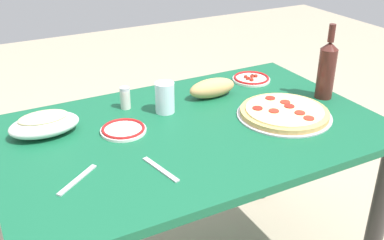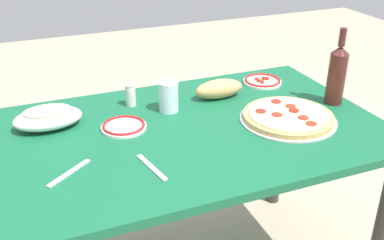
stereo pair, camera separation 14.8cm
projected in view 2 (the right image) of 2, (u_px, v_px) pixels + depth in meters
name	position (u px, v px, depth m)	size (l,w,h in m)	color
dining_table	(192.00, 156.00, 1.69)	(1.36, 0.86, 0.74)	#145938
pepperoni_pizza	(288.00, 117.00, 1.68)	(0.36, 0.36, 0.03)	#B7B7BC
baked_pasta_dish	(48.00, 117.00, 1.62)	(0.24, 0.15, 0.08)	white
wine_bottle	(337.00, 74.00, 1.77)	(0.07, 0.07, 0.30)	#471E19
water_glass	(169.00, 97.00, 1.73)	(0.07, 0.07, 0.12)	silver
side_plate_near	(124.00, 126.00, 1.62)	(0.16, 0.16, 0.02)	white
side_plate_far	(262.00, 81.00, 2.01)	(0.17, 0.17, 0.02)	white
bread_loaf	(219.00, 89.00, 1.86)	(0.20, 0.09, 0.08)	tan
spice_shaker	(131.00, 95.00, 1.79)	(0.04, 0.04, 0.09)	silver
fork_left	(152.00, 167.00, 1.39)	(0.17, 0.02, 0.01)	#B7B7BC
fork_right	(69.00, 173.00, 1.37)	(0.17, 0.02, 0.01)	#B7B7BC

